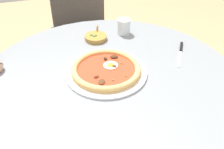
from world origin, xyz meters
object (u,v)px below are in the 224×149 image
at_px(water_glass, 124,28).
at_px(olive_pan, 96,37).
at_px(dining_table, 110,101).
at_px(steak_knife, 181,50).
at_px(pizza_on_plate, 106,70).
at_px(cafe_chair_spare_near, 81,25).

xyz_separation_m(water_glass, olive_pan, (-0.02, 0.15, -0.02)).
height_order(dining_table, steak_knife, steak_knife).
bearing_deg(dining_table, pizza_on_plate, 27.88).
bearing_deg(pizza_on_plate, cafe_chair_spare_near, -4.30).
bearing_deg(cafe_chair_spare_near, pizza_on_plate, 175.70).
relative_size(dining_table, water_glass, 13.71).
relative_size(steak_knife, cafe_chair_spare_near, 0.21).
relative_size(olive_pan, cafe_chair_spare_near, 0.15).
bearing_deg(steak_knife, olive_pan, 57.04).
bearing_deg(pizza_on_plate, water_glass, -30.84).
bearing_deg(water_glass, olive_pan, 96.50).
bearing_deg(steak_knife, pizza_on_plate, 99.63).
distance_m(olive_pan, cafe_chair_spare_near, 0.65).
xyz_separation_m(pizza_on_plate, steak_knife, (0.06, -0.37, -0.01)).
distance_m(dining_table, cafe_chair_spare_near, 0.91).
bearing_deg(dining_table, cafe_chair_spare_near, -3.62).
distance_m(dining_table, steak_knife, 0.40).
bearing_deg(water_glass, cafe_chair_spare_near, 10.79).
bearing_deg(water_glass, dining_table, 151.91).
bearing_deg(dining_table, water_glass, -28.09).
height_order(olive_pan, cafe_chair_spare_near, cafe_chair_spare_near).
bearing_deg(pizza_on_plate, dining_table, -152.12).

